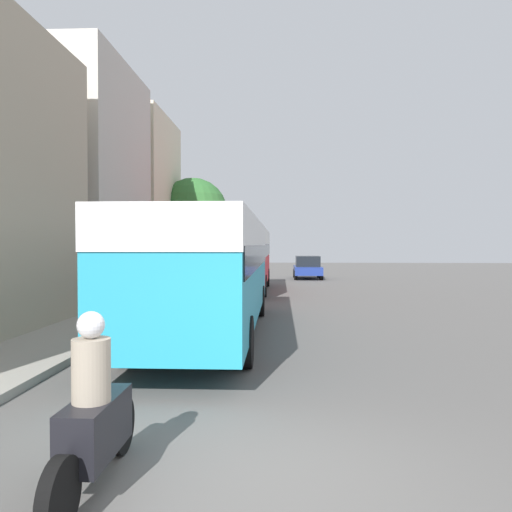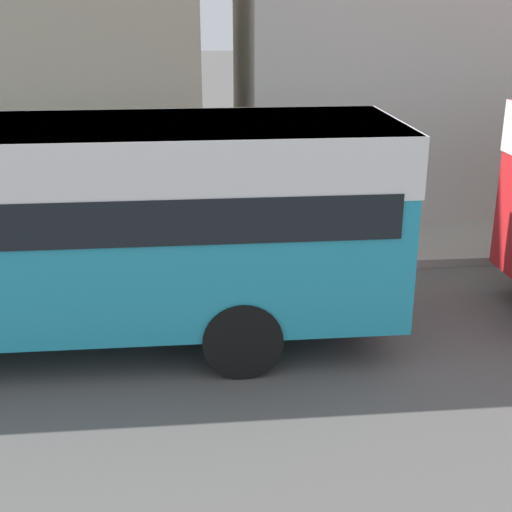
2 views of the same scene
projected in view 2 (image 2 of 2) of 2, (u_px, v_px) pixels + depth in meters
building_midblock at (39, 18)px, 15.80m from camera, size 6.95×6.97×8.15m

